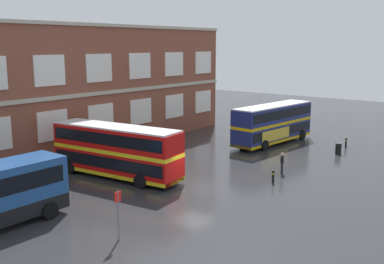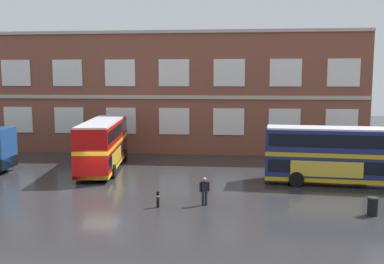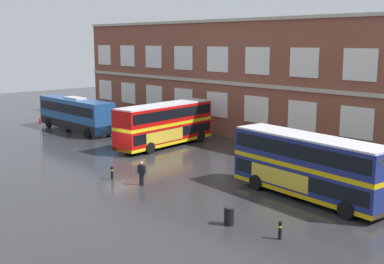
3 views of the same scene
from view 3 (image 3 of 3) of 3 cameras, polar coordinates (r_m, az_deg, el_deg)
ground_plane at (r=43.86m, az=-6.19°, el=-2.74°), size 120.00×120.00×0.00m
brick_terminal_building at (r=55.23m, az=5.89°, el=6.21°), size 48.27×8.19×12.15m
double_decker_near at (r=47.34m, az=-3.14°, el=0.93°), size 3.92×11.23×4.07m
double_decker_middle at (r=32.43m, az=13.20°, el=-3.78°), size 11.18×3.56×4.07m
touring_coach at (r=56.80m, az=-13.22°, el=2.02°), size 12.01×2.92×3.80m
waiting_passenger at (r=34.85m, az=-5.82°, el=-4.63°), size 0.63×0.37×1.70m
bus_stand_flag at (r=49.31m, az=-16.99°, el=0.27°), size 0.44×0.10×2.70m
station_litter_bin at (r=27.62m, az=4.27°, el=-9.57°), size 0.60×0.60×1.03m
safety_bollard_west at (r=26.05m, az=10.08°, el=-11.04°), size 0.19×0.19×0.95m
safety_bollard_east at (r=36.72m, az=-9.18°, el=-4.63°), size 0.19×0.19×0.95m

